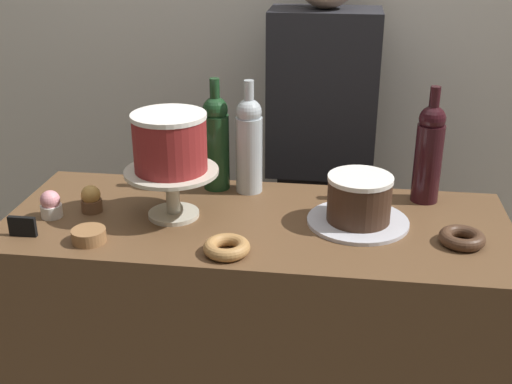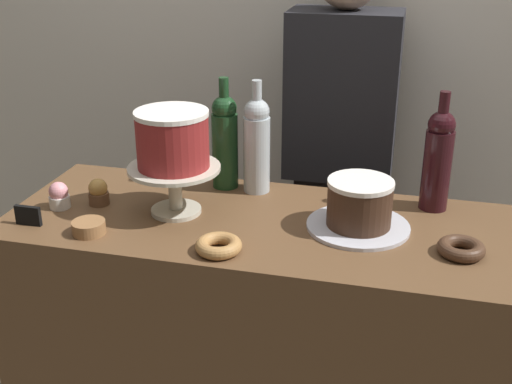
% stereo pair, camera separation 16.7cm
% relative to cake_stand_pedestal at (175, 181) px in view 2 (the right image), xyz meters
% --- Properties ---
extents(back_wall, '(6.00, 0.05, 2.60)m').
position_rel_cake_stand_pedestal_xyz_m(back_wall, '(0.22, 0.85, 0.27)').
color(back_wall, silver).
rests_on(back_wall, ground_plane).
extents(display_counter, '(1.33, 0.53, 0.94)m').
position_rel_cake_stand_pedestal_xyz_m(display_counter, '(0.22, 0.01, -0.56)').
color(display_counter, brown).
rests_on(display_counter, ground_plane).
extents(cake_stand_pedestal, '(0.25, 0.25, 0.13)m').
position_rel_cake_stand_pedestal_xyz_m(cake_stand_pedestal, '(0.00, 0.00, 0.00)').
color(cake_stand_pedestal, beige).
rests_on(cake_stand_pedestal, display_counter).
extents(white_layer_cake, '(0.19, 0.19, 0.15)m').
position_rel_cake_stand_pedestal_xyz_m(white_layer_cake, '(0.00, -0.00, 0.12)').
color(white_layer_cake, maroon).
rests_on(white_layer_cake, cake_stand_pedestal).
extents(silver_serving_platter, '(0.26, 0.26, 0.01)m').
position_rel_cake_stand_pedestal_xyz_m(silver_serving_platter, '(0.49, 0.02, -0.09)').
color(silver_serving_platter, silver).
rests_on(silver_serving_platter, display_counter).
extents(chocolate_round_cake, '(0.17, 0.17, 0.12)m').
position_rel_cake_stand_pedestal_xyz_m(chocolate_round_cake, '(0.49, 0.02, -0.02)').
color(chocolate_round_cake, '#3D2619').
rests_on(chocolate_round_cake, silver_serving_platter).
extents(wine_bottle_dark_red, '(0.08, 0.08, 0.33)m').
position_rel_cake_stand_pedestal_xyz_m(wine_bottle_dark_red, '(0.67, 0.20, 0.05)').
color(wine_bottle_dark_red, black).
rests_on(wine_bottle_dark_red, display_counter).
extents(wine_bottle_clear, '(0.08, 0.08, 0.33)m').
position_rel_cake_stand_pedestal_xyz_m(wine_bottle_clear, '(0.17, 0.20, 0.05)').
color(wine_bottle_clear, '#B2BCC1').
rests_on(wine_bottle_clear, display_counter).
extents(wine_bottle_green, '(0.08, 0.08, 0.33)m').
position_rel_cake_stand_pedestal_xyz_m(wine_bottle_green, '(0.08, 0.21, 0.05)').
color(wine_bottle_green, '#193D1E').
rests_on(wine_bottle_green, display_counter).
extents(cupcake_strawberry, '(0.06, 0.06, 0.07)m').
position_rel_cake_stand_pedestal_xyz_m(cupcake_strawberry, '(-0.32, -0.05, -0.06)').
color(cupcake_strawberry, white).
rests_on(cupcake_strawberry, display_counter).
extents(cupcake_caramel, '(0.06, 0.06, 0.07)m').
position_rel_cake_stand_pedestal_xyz_m(cupcake_caramel, '(-0.23, -0.00, -0.06)').
color(cupcake_caramel, brown).
rests_on(cupcake_caramel, display_counter).
extents(donut_chocolate, '(0.11, 0.11, 0.03)m').
position_rel_cake_stand_pedestal_xyz_m(donut_chocolate, '(0.73, -0.06, -0.08)').
color(donut_chocolate, '#472D1E').
rests_on(donut_chocolate, display_counter).
extents(donut_maple, '(0.11, 0.11, 0.03)m').
position_rel_cake_stand_pedestal_xyz_m(donut_maple, '(0.18, -0.19, -0.08)').
color(donut_maple, '#B27F47').
rests_on(donut_maple, display_counter).
extents(cookie_stack, '(0.08, 0.08, 0.03)m').
position_rel_cake_stand_pedestal_xyz_m(cookie_stack, '(-0.17, -0.17, -0.07)').
color(cookie_stack, olive).
rests_on(cookie_stack, display_counter).
extents(price_sign_chalkboard, '(0.07, 0.01, 0.05)m').
position_rel_cake_stand_pedestal_xyz_m(price_sign_chalkboard, '(-0.34, -0.16, -0.07)').
color(price_sign_chalkboard, black).
rests_on(price_sign_chalkboard, display_counter).
extents(barista_figure, '(0.36, 0.22, 1.60)m').
position_rel_cake_stand_pedestal_xyz_m(barista_figure, '(0.36, 0.62, -0.19)').
color(barista_figure, black).
rests_on(barista_figure, ground_plane).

